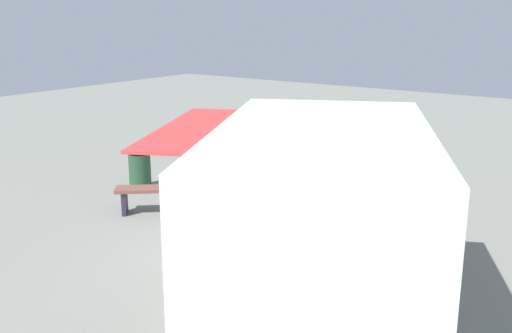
{
  "coord_description": "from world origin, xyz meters",
  "views": [
    {
      "loc": [
        4.55,
        -7.32,
        3.68
      ],
      "look_at": [
        -1.84,
        1.67,
        0.79
      ],
      "focal_mm": 41.74,
      "sensor_mm": 36.0,
      "label": 1
    }
  ],
  "objects": [
    {
      "name": "food_truck",
      "position": [
        1.39,
        -1.52,
        1.22
      ],
      "size": [
        4.34,
        5.94,
        2.54
      ],
      "color": "silver",
      "rests_on": "ground_plane"
    },
    {
      "name": "trash_bin",
      "position": [
        -4.57,
        1.22,
        0.43
      ],
      "size": [
        0.47,
        0.47,
        0.85
      ],
      "color": "#23452C",
      "rests_on": "ground_plane"
    },
    {
      "name": "plaza_bench",
      "position": [
        -3.09,
        0.28,
        0.37
      ],
      "size": [
        1.46,
        1.33,
        0.5
      ],
      "color": "brown",
      "rests_on": "ground_plane"
    },
    {
      "name": "planter_flowering_near",
      "position": [
        0.39,
        3.35,
        0.32
      ],
      "size": [
        0.51,
        0.51,
        0.65
      ],
      "color": "gray",
      "rests_on": "ground_plane"
    },
    {
      "name": "planter_flowering_far",
      "position": [
        -2.38,
        3.07,
        0.45
      ],
      "size": [
        0.57,
        0.57,
        0.83
      ],
      "color": "#A09F8E",
      "rests_on": "ground_plane"
    },
    {
      "name": "ground_plane",
      "position": [
        0.0,
        0.0,
        0.0
      ],
      "size": [
        40.0,
        40.0,
        0.0
      ],
      "primitive_type": "plane",
      "color": "slate"
    },
    {
      "name": "person_customer",
      "position": [
        -0.9,
        2.64,
        0.32
      ],
      "size": [
        0.62,
        0.81,
        0.85
      ],
      "color": "navy",
      "rests_on": "ground_plane"
    }
  ]
}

